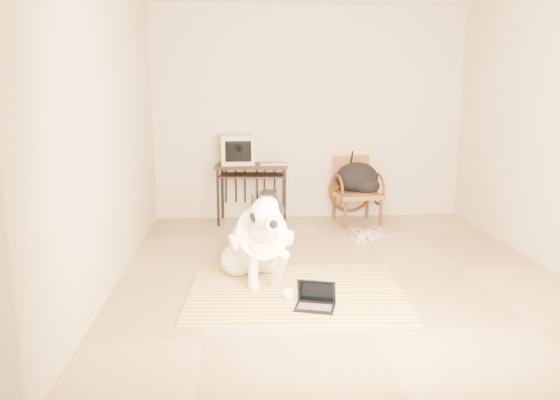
{
  "coord_description": "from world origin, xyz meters",
  "views": [
    {
      "loc": [
        -0.91,
        -4.81,
        1.67
      ],
      "look_at": [
        -0.57,
        -0.25,
        0.74
      ],
      "focal_mm": 35.0,
      "sensor_mm": 36.0,
      "label": 1
    }
  ],
  "objects": [
    {
      "name": "sneaker_right",
      "position": [
        0.61,
        1.16,
        0.04
      ],
      "size": [
        0.26,
        0.28,
        0.1
      ],
      "color": "white",
      "rests_on": "floor"
    },
    {
      "name": "wall_left",
      "position": [
        -2.0,
        0.0,
        1.35
      ],
      "size": [
        0.0,
        4.5,
        4.5
      ],
      "primitive_type": "plane",
      "rotation": [
        1.57,
        0.0,
        1.57
      ],
      "color": "beige",
      "rests_on": "floor"
    },
    {
      "name": "crt_monitor",
      "position": [
        -0.93,
        2.03,
        0.92
      ],
      "size": [
        0.43,
        0.41,
        0.36
      ],
      "color": "tan",
      "rests_on": "computer_desk"
    },
    {
      "name": "laptop",
      "position": [
        -0.34,
        -0.88,
        0.07
      ],
      "size": [
        0.35,
        0.29,
        0.21
      ],
      "color": "black",
      "rests_on": "rug"
    },
    {
      "name": "floor",
      "position": [
        0.0,
        0.0,
        0.0
      ],
      "size": [
        4.5,
        4.5,
        0.0
      ],
      "primitive_type": "plane",
      "color": "#97855C",
      "rests_on": "ground"
    },
    {
      "name": "wall_back",
      "position": [
        0.0,
        2.25,
        1.35
      ],
      "size": [
        4.5,
        0.0,
        4.5
      ],
      "primitive_type": "plane",
      "rotation": [
        1.57,
        0.0,
        0.0
      ],
      "color": "beige",
      "rests_on": "floor"
    },
    {
      "name": "rattan_chair",
      "position": [
        0.55,
        1.87,
        0.42
      ],
      "size": [
        0.62,
        0.6,
        0.83
      ],
      "color": "brown",
      "rests_on": "floor"
    },
    {
      "name": "dog",
      "position": [
        -0.76,
        -0.21,
        0.35
      ],
      "size": [
        0.62,
        1.16,
        0.88
      ],
      "color": "white",
      "rests_on": "rug"
    },
    {
      "name": "backpack",
      "position": [
        0.57,
        1.82,
        0.56
      ],
      "size": [
        0.53,
        0.46,
        0.39
      ],
      "color": "black",
      "rests_on": "rattan_chair"
    },
    {
      "name": "wall_front",
      "position": [
        0.0,
        -2.25,
        1.35
      ],
      "size": [
        4.5,
        0.0,
        4.5
      ],
      "primitive_type": "plane",
      "rotation": [
        -1.57,
        0.0,
        0.0
      ],
      "color": "beige",
      "rests_on": "floor"
    },
    {
      "name": "sneaker_left",
      "position": [
        0.42,
        1.06,
        0.04
      ],
      "size": [
        0.13,
        0.28,
        0.1
      ],
      "color": "white",
      "rests_on": "floor"
    },
    {
      "name": "pc_tower",
      "position": [
        -0.55,
        1.94,
        0.2
      ],
      "size": [
        0.24,
        0.44,
        0.39
      ],
      "color": "#505053",
      "rests_on": "floor"
    },
    {
      "name": "computer_desk",
      "position": [
        -0.75,
        1.96,
        0.64
      ],
      "size": [
        0.94,
        0.58,
        0.74
      ],
      "color": "black",
      "rests_on": "floor"
    },
    {
      "name": "rug",
      "position": [
        -0.46,
        -0.53,
        0.01
      ],
      "size": [
        1.85,
        1.46,
        0.02
      ],
      "color": "#BE8119",
      "rests_on": "floor"
    },
    {
      "name": "desk_keyboard",
      "position": [
        -0.49,
        1.9,
        0.75
      ],
      "size": [
        0.34,
        0.13,
        0.02
      ],
      "primitive_type": "cube",
      "rotation": [
        0.0,
        0.0,
        0.02
      ],
      "color": "tan",
      "rests_on": "computer_desk"
    },
    {
      "name": "wall_right",
      "position": [
        2.0,
        0.0,
        1.35
      ],
      "size": [
        0.0,
        4.5,
        4.5
      ],
      "primitive_type": "plane",
      "rotation": [
        1.57,
        0.0,
        -1.57
      ],
      "color": "beige",
      "rests_on": "floor"
    }
  ]
}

